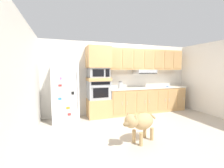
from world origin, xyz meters
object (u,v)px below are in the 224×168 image
(refrigerator, at_px, (65,92))
(electric_kettle, at_px, (120,85))
(built_in_oven, at_px, (99,90))
(microwave, at_px, (98,73))
(dog, at_px, (140,122))
(screwdriver, at_px, (167,86))

(refrigerator, relative_size, electric_kettle, 7.33)
(refrigerator, xyz_separation_m, built_in_oven, (1.05, 0.07, 0.02))
(built_in_oven, bearing_deg, microwave, -0.77)
(built_in_oven, distance_m, electric_kettle, 0.75)
(refrigerator, bearing_deg, dog, -53.91)
(refrigerator, distance_m, electric_kettle, 1.80)
(screwdriver, height_order, electric_kettle, electric_kettle)
(microwave, height_order, dog, microwave)
(refrigerator, bearing_deg, built_in_oven, 3.68)
(screwdriver, bearing_deg, refrigerator, 179.61)
(refrigerator, relative_size, dog, 1.74)
(built_in_oven, relative_size, electric_kettle, 2.92)
(refrigerator, distance_m, microwave, 1.20)
(built_in_oven, distance_m, microwave, 0.56)
(electric_kettle, distance_m, dog, 2.12)
(screwdriver, distance_m, dog, 3.04)
(refrigerator, relative_size, screwdriver, 11.83)
(dog, bearing_deg, electric_kettle, -122.47)
(microwave, relative_size, screwdriver, 4.33)
(built_in_oven, height_order, dog, built_in_oven)
(built_in_oven, xyz_separation_m, dog, (0.39, -2.05, -0.45))
(screwdriver, relative_size, dog, 0.15)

